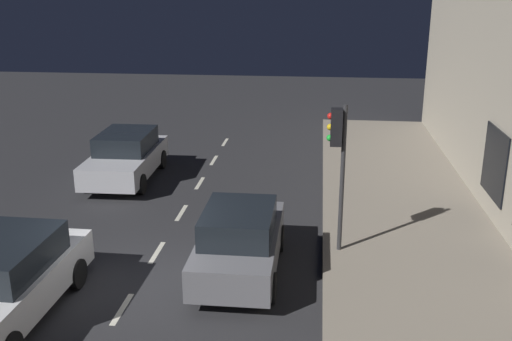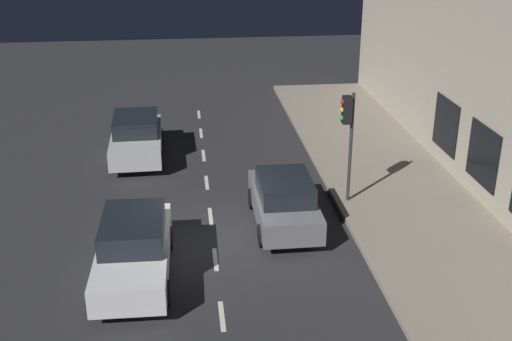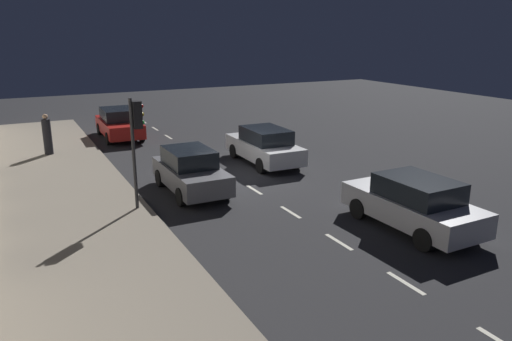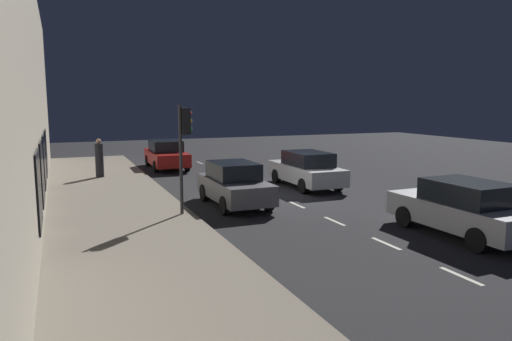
{
  "view_description": "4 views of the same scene",
  "coord_description": "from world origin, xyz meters",
  "views": [
    {
      "loc": [
        3.8,
        -10.99,
        6.24
      ],
      "look_at": [
        2.2,
        3.58,
        1.54
      ],
      "focal_mm": 41.18,
      "sensor_mm": 36.0,
      "label": 1
    },
    {
      "loc": [
        -0.66,
        -16.07,
        8.85
      ],
      "look_at": [
        1.4,
        1.52,
        1.49
      ],
      "focal_mm": 45.04,
      "sensor_mm": 36.0,
      "label": 2
    },
    {
      "loc": [
        7.79,
        17.05,
        5.67
      ],
      "look_at": [
        1.16,
        4.02,
        1.5
      ],
      "focal_mm": 34.89,
      "sensor_mm": 36.0,
      "label": 3
    },
    {
      "loc": [
        7.97,
        16.94,
        3.8
      ],
      "look_at": [
        2.14,
        2.83,
        1.57
      ],
      "focal_mm": 33.62,
      "sensor_mm": 36.0,
      "label": 4
    }
  ],
  "objects": [
    {
      "name": "ground_plane",
      "position": [
        0.0,
        0.0,
        0.0
      ],
      "size": [
        60.0,
        60.0,
        0.0
      ],
      "primitive_type": "plane",
      "color": "#28282B"
    },
    {
      "name": "sidewalk",
      "position": [
        6.25,
        0.0,
        0.07
      ],
      "size": [
        4.5,
        32.0,
        0.15
      ],
      "color": "gray",
      "rests_on": "ground"
    },
    {
      "name": "building_facade",
      "position": [
        8.8,
        0.0,
        4.03
      ],
      "size": [
        0.65,
        32.0,
        8.09
      ],
      "color": "#B2A893",
      "rests_on": "ground"
    },
    {
      "name": "lane_centre_line",
      "position": [
        0.0,
        -1.0,
        0.0
      ],
      "size": [
        0.12,
        27.2,
        0.01
      ],
      "color": "beige",
      "rests_on": "ground"
    },
    {
      "name": "traffic_light",
      "position": [
        4.25,
        1.96,
        2.74
      ],
      "size": [
        0.45,
        0.32,
        3.52
      ],
      "color": "#2D2D30",
      "rests_on": "sidewalk"
    },
    {
      "name": "parked_car_0",
      "position": [
        2.4,
        -9.74,
        0.79
      ],
      "size": [
        1.98,
        4.5,
        1.58
      ],
      "rotation": [
        0.0,
        0.0,
        -0.02
      ],
      "color": "red",
      "rests_on": "ground"
    },
    {
      "name": "parked_car_1",
      "position": [
        -2.48,
        6.97,
        0.79
      ],
      "size": [
        2.0,
        4.35,
        1.58
      ],
      "rotation": [
        0.0,
        0.0,
        3.16
      ],
      "color": "#B7B7BC",
      "rests_on": "ground"
    },
    {
      "name": "parked_car_2",
      "position": [
        2.14,
        0.8,
        0.79
      ],
      "size": [
        1.8,
        3.95,
        1.58
      ],
      "rotation": [
        0.0,
        0.0,
        0.0
      ],
      "color": "slate",
      "rests_on": "ground"
    },
    {
      "name": "parked_car_3",
      "position": [
        -2.09,
        -1.54,
        0.79
      ],
      "size": [
        1.92,
        4.48,
        1.58
      ],
      "rotation": [
        0.0,
        0.0,
        3.12
      ],
      "color": "silver",
      "rests_on": "ground"
    },
    {
      "name": "pedestrian_0",
      "position": [
        6.21,
        -6.99,
        1.0
      ],
      "size": [
        0.45,
        0.45,
        1.85
      ],
      "rotation": [
        0.0,
        0.0,
        6.12
      ],
      "color": "#232328",
      "rests_on": "sidewalk"
    }
  ]
}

